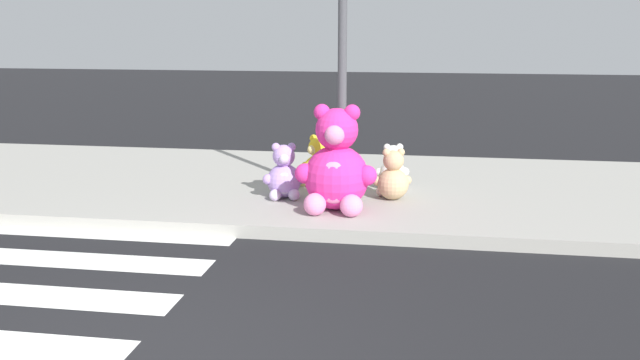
% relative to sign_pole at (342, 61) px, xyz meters
% --- Properties ---
extents(sidewalk, '(28.00, 4.40, 0.15)m').
position_rel_sign_pole_xyz_m(sidewalk, '(-1.00, 0.80, -1.77)').
color(sidewalk, '#9E9B93').
rests_on(sidewalk, ground_plane).
extents(sign_pole, '(0.56, 0.11, 3.20)m').
position_rel_sign_pole_xyz_m(sign_pole, '(0.00, 0.00, 0.00)').
color(sign_pole, '#4C4C51').
rests_on(sign_pole, sidewalk).
extents(plush_pink_large, '(0.96, 0.84, 1.24)m').
position_rel_sign_pole_xyz_m(plush_pink_large, '(0.01, -0.59, -1.20)').
color(plush_pink_large, '#F22D93').
rests_on(plush_pink_large, sidewalk).
extents(plush_yellow, '(0.48, 0.49, 0.69)m').
position_rel_sign_pole_xyz_m(plush_yellow, '(-0.40, 0.59, -1.42)').
color(plush_yellow, yellow).
rests_on(plush_yellow, sidewalk).
extents(plush_tan, '(0.48, 0.46, 0.65)m').
position_rel_sign_pole_xyz_m(plush_tan, '(0.64, 0.03, -1.44)').
color(plush_tan, tan).
rests_on(plush_tan, sidewalk).
extents(plush_white, '(0.45, 0.43, 0.61)m').
position_rel_sign_pole_xyz_m(plush_white, '(0.60, 0.60, -1.46)').
color(plush_white, white).
rests_on(plush_white, sidewalk).
extents(plush_lavender, '(0.53, 0.49, 0.70)m').
position_rel_sign_pole_xyz_m(plush_lavender, '(-0.71, -0.12, -1.42)').
color(plush_lavender, '#B28CD8').
rests_on(plush_lavender, sidewalk).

